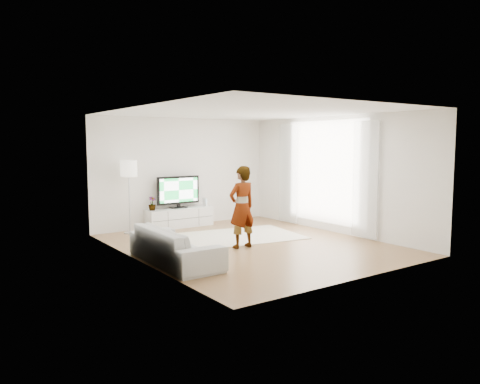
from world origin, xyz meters
TOP-DOWN VIEW (x-y plane):
  - floor at (0.00, 0.00)m, footprint 6.00×6.00m
  - ceiling at (0.00, 0.00)m, footprint 6.00×6.00m
  - wall_left at (-2.50, 0.00)m, footprint 0.02×6.00m
  - wall_right at (2.50, 0.00)m, footprint 0.02×6.00m
  - wall_back at (0.00, 3.00)m, footprint 5.00×0.02m
  - wall_front at (0.00, -3.00)m, footprint 5.00×0.02m
  - window at (2.48, 0.30)m, footprint 0.01×2.60m
  - curtain_near at (2.40, -1.00)m, footprint 0.04×0.70m
  - curtain_far at (2.40, 1.60)m, footprint 0.04×0.70m
  - media_console at (-0.27, 2.76)m, footprint 1.76×0.50m
  - television at (-0.27, 2.79)m, footprint 1.17×0.23m
  - game_console at (0.50, 2.76)m, footprint 0.07×0.16m
  - potted_plant at (-1.01, 2.77)m, footprint 0.21×0.21m
  - rug at (0.33, 0.88)m, footprint 2.94×2.32m
  - player at (-0.34, -0.14)m, footprint 0.63×0.43m
  - sofa at (-2.02, -0.43)m, footprint 0.89×2.23m
  - floor_lamp at (-1.62, 2.70)m, footprint 0.39×0.39m

SIDE VIEW (x-z plane):
  - floor at x=0.00m, z-range 0.00..0.00m
  - rug at x=0.33m, z-range 0.00..0.01m
  - media_console at x=-0.27m, z-range 0.00..0.49m
  - sofa at x=-2.02m, z-range 0.00..0.65m
  - game_console at x=0.50m, z-range 0.49..0.70m
  - potted_plant at x=-1.01m, z-range 0.49..0.84m
  - player at x=-0.34m, z-range 0.01..1.69m
  - television at x=-0.27m, z-range 0.53..1.34m
  - curtain_near at x=2.40m, z-range 0.05..2.65m
  - curtain_far at x=2.40m, z-range 0.05..2.65m
  - wall_left at x=-2.50m, z-range 0.00..2.80m
  - wall_right at x=2.50m, z-range 0.00..2.80m
  - wall_back at x=0.00m, z-range 0.00..2.80m
  - wall_front at x=0.00m, z-range 0.00..2.80m
  - window at x=2.48m, z-range 0.20..2.70m
  - floor_lamp at x=-1.62m, z-range 0.60..2.35m
  - ceiling at x=0.00m, z-range 2.80..2.80m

